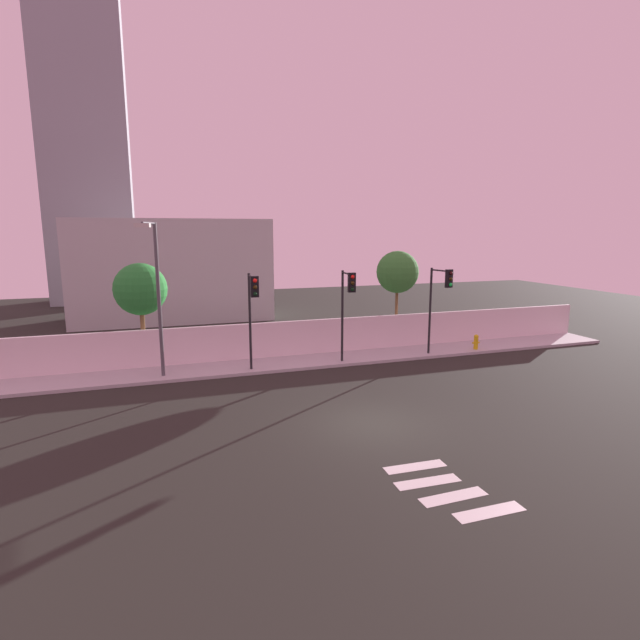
# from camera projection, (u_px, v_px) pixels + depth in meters

# --- Properties ---
(ground_plane) EXTENTS (80.00, 80.00, 0.00)m
(ground_plane) POSITION_uv_depth(u_px,v_px,m) (371.00, 424.00, 16.79)
(ground_plane) COLOR black
(sidewalk) EXTENTS (36.00, 2.40, 0.15)m
(sidewalk) POSITION_uv_depth(u_px,v_px,m) (303.00, 362.00, 24.42)
(sidewalk) COLOR #B1B1B1
(sidewalk) RESTS_ON ground
(perimeter_wall) EXTENTS (36.00, 0.18, 1.80)m
(perimeter_wall) POSITION_uv_depth(u_px,v_px,m) (296.00, 338.00, 25.45)
(perimeter_wall) COLOR silver
(perimeter_wall) RESTS_ON sidewalk
(crosswalk_marking) EXTENTS (2.46, 3.03, 0.01)m
(crosswalk_marking) POSITION_uv_depth(u_px,v_px,m) (445.00, 488.00, 12.57)
(crosswalk_marking) COLOR silver
(crosswalk_marking) RESTS_ON ground
(traffic_light_left) EXTENTS (0.35, 1.84, 4.50)m
(traffic_light_left) POSITION_uv_depth(u_px,v_px,m) (252.00, 302.00, 21.53)
(traffic_light_left) COLOR black
(traffic_light_left) RESTS_ON sidewalk
(traffic_light_center) EXTENTS (0.35, 1.68, 4.52)m
(traffic_light_center) POSITION_uv_depth(u_px,v_px,m) (347.00, 297.00, 23.04)
(traffic_light_center) COLOR black
(traffic_light_center) RESTS_ON sidewalk
(traffic_light_right) EXTENTS (0.48, 1.52, 4.53)m
(traffic_light_right) POSITION_uv_depth(u_px,v_px,m) (440.00, 293.00, 24.71)
(traffic_light_right) COLOR black
(traffic_light_right) RESTS_ON sidewalk
(street_lamp_curbside) EXTENTS (0.86, 1.82, 6.75)m
(street_lamp_curbside) POSITION_uv_depth(u_px,v_px,m) (157.00, 288.00, 20.96)
(street_lamp_curbside) COLOR #4C4C51
(street_lamp_curbside) RESTS_ON sidewalk
(fire_hydrant) EXTENTS (0.44, 0.26, 0.83)m
(fire_hydrant) POSITION_uv_depth(u_px,v_px,m) (476.00, 341.00, 26.71)
(fire_hydrant) COLOR gold
(fire_hydrant) RESTS_ON sidewalk
(roadside_tree_leftmost) EXTENTS (2.53, 2.53, 5.03)m
(roadside_tree_leftmost) POSITION_uv_depth(u_px,v_px,m) (140.00, 290.00, 23.58)
(roadside_tree_leftmost) COLOR brown
(roadside_tree_leftmost) RESTS_ON ground
(roadside_tree_midleft) EXTENTS (2.40, 2.40, 5.44)m
(roadside_tree_midleft) POSITION_uv_depth(u_px,v_px,m) (397.00, 272.00, 27.83)
(roadside_tree_midleft) COLOR brown
(roadside_tree_midleft) RESTS_ON ground
(low_building_distant) EXTENTS (13.98, 6.00, 7.39)m
(low_building_distant) POSITION_uv_depth(u_px,v_px,m) (173.00, 270.00, 36.30)
(low_building_distant) COLOR #AEAEAE
(low_building_distant) RESTS_ON ground
(tower_on_skyline) EXTENTS (7.26, 5.00, 33.14)m
(tower_on_skyline) POSITION_uv_depth(u_px,v_px,m) (83.00, 116.00, 43.15)
(tower_on_skyline) COLOR gray
(tower_on_skyline) RESTS_ON ground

